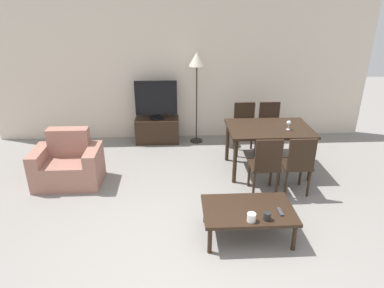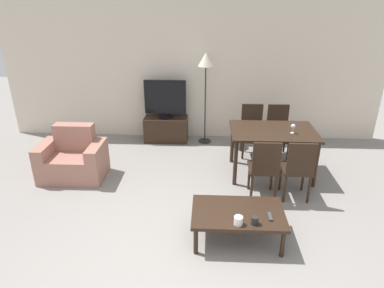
{
  "view_description": "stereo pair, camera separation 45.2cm",
  "coord_description": "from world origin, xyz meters",
  "px_view_note": "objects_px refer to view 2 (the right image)",
  "views": [
    {
      "loc": [
        -0.13,
        -2.63,
        2.63
      ],
      "look_at": [
        0.1,
        1.91,
        0.65
      ],
      "focal_mm": 32.0,
      "sensor_mm": 36.0,
      "label": 1
    },
    {
      "loc": [
        0.32,
        -2.63,
        2.63
      ],
      "look_at": [
        0.1,
        1.91,
        0.65
      ],
      "focal_mm": 32.0,
      "sensor_mm": 36.0,
      "label": 2
    }
  ],
  "objects_px": {
    "floor_lamp": "(206,67)",
    "cup_white_near": "(255,220)",
    "armchair": "(73,160)",
    "dining_chair_far": "(278,128)",
    "remote_primary": "(270,217)",
    "dining_table": "(273,135)",
    "wine_glass_left": "(293,127)",
    "tv": "(165,99)",
    "dining_chair_near_right": "(298,167)",
    "coffee_table": "(238,214)",
    "tv_stand": "(166,129)",
    "dining_chair_near": "(264,167)",
    "dining_chair_far_left": "(252,127)",
    "cup_colored_far": "(238,221)"
  },
  "relations": [
    {
      "from": "remote_primary",
      "to": "wine_glass_left",
      "type": "relative_size",
      "value": 1.03
    },
    {
      "from": "cup_colored_far",
      "to": "dining_chair_far_left",
      "type": "bearing_deg",
      "value": 80.67
    },
    {
      "from": "tv",
      "to": "floor_lamp",
      "type": "height_order",
      "value": "floor_lamp"
    },
    {
      "from": "dining_table",
      "to": "dining_chair_far",
      "type": "distance_m",
      "value": 0.8
    },
    {
      "from": "dining_chair_near_right",
      "to": "dining_table",
      "type": "bearing_deg",
      "value": 106.74
    },
    {
      "from": "dining_table",
      "to": "dining_chair_near",
      "type": "height_order",
      "value": "dining_chair_near"
    },
    {
      "from": "armchair",
      "to": "tv",
      "type": "height_order",
      "value": "tv"
    },
    {
      "from": "remote_primary",
      "to": "wine_glass_left",
      "type": "xyz_separation_m",
      "value": [
        0.56,
        1.62,
        0.46
      ]
    },
    {
      "from": "dining_chair_near_right",
      "to": "remote_primary",
      "type": "height_order",
      "value": "dining_chair_near_right"
    },
    {
      "from": "dining_chair_near_right",
      "to": "wine_glass_left",
      "type": "bearing_deg",
      "value": 86.96
    },
    {
      "from": "wine_glass_left",
      "to": "dining_chair_far_left",
      "type": "bearing_deg",
      "value": 119.29
    },
    {
      "from": "dining_table",
      "to": "armchair",
      "type": "bearing_deg",
      "value": -175.33
    },
    {
      "from": "dining_chair_far",
      "to": "remote_primary",
      "type": "height_order",
      "value": "dining_chair_far"
    },
    {
      "from": "tv_stand",
      "to": "floor_lamp",
      "type": "relative_size",
      "value": 0.48
    },
    {
      "from": "dining_chair_near_right",
      "to": "floor_lamp",
      "type": "distance_m",
      "value": 2.56
    },
    {
      "from": "armchair",
      "to": "cup_colored_far",
      "type": "height_order",
      "value": "armchair"
    },
    {
      "from": "dining_chair_near",
      "to": "cup_colored_far",
      "type": "bearing_deg",
      "value": -110.94
    },
    {
      "from": "dining_table",
      "to": "cup_white_near",
      "type": "relative_size",
      "value": 14.21
    },
    {
      "from": "tv_stand",
      "to": "remote_primary",
      "type": "height_order",
      "value": "tv_stand"
    },
    {
      "from": "floor_lamp",
      "to": "cup_white_near",
      "type": "bearing_deg",
      "value": -79.53
    },
    {
      "from": "dining_chair_near_right",
      "to": "tv",
      "type": "bearing_deg",
      "value": 135.05
    },
    {
      "from": "dining_table",
      "to": "floor_lamp",
      "type": "distance_m",
      "value": 1.82
    },
    {
      "from": "dining_chair_near_right",
      "to": "tv_stand",
      "type": "bearing_deg",
      "value": 135.01
    },
    {
      "from": "dining_table",
      "to": "wine_glass_left",
      "type": "bearing_deg",
      "value": -23.79
    },
    {
      "from": "dining_chair_far_left",
      "to": "armchair",
      "type": "bearing_deg",
      "value": -160.64
    },
    {
      "from": "dining_chair_near",
      "to": "armchair",
      "type": "bearing_deg",
      "value": 170.08
    },
    {
      "from": "dining_chair_near",
      "to": "dining_chair_far",
      "type": "relative_size",
      "value": 1.0
    },
    {
      "from": "dining_chair_far",
      "to": "cup_colored_far",
      "type": "distance_m",
      "value": 2.78
    },
    {
      "from": "dining_chair_near_right",
      "to": "cup_colored_far",
      "type": "height_order",
      "value": "dining_chair_near_right"
    },
    {
      "from": "tv",
      "to": "dining_chair_near_right",
      "type": "relative_size",
      "value": 0.88
    },
    {
      "from": "armchair",
      "to": "tv",
      "type": "xyz_separation_m",
      "value": [
        1.27,
        1.54,
        0.55
      ]
    },
    {
      "from": "tv",
      "to": "dining_chair_near",
      "type": "bearing_deg",
      "value": -52.05
    },
    {
      "from": "cup_white_near",
      "to": "dining_chair_near",
      "type": "bearing_deg",
      "value": 77.02
    },
    {
      "from": "floor_lamp",
      "to": "cup_white_near",
      "type": "distance_m",
      "value": 3.33
    },
    {
      "from": "coffee_table",
      "to": "remote_primary",
      "type": "xyz_separation_m",
      "value": [
        0.34,
        -0.09,
        0.05
      ]
    },
    {
      "from": "tv_stand",
      "to": "wine_glass_left",
      "type": "relative_size",
      "value": 5.65
    },
    {
      "from": "tv_stand",
      "to": "dining_chair_near",
      "type": "distance_m",
      "value": 2.6
    },
    {
      "from": "dining_chair_far_left",
      "to": "wine_glass_left",
      "type": "height_order",
      "value": "dining_chair_far_left"
    },
    {
      "from": "cup_colored_far",
      "to": "floor_lamp",
      "type": "bearing_deg",
      "value": 97.29
    },
    {
      "from": "armchair",
      "to": "dining_chair_far",
      "type": "height_order",
      "value": "dining_chair_far"
    },
    {
      "from": "floor_lamp",
      "to": "wine_glass_left",
      "type": "relative_size",
      "value": 11.71
    },
    {
      "from": "dining_chair_near",
      "to": "remote_primary",
      "type": "bearing_deg",
      "value": -94.12
    },
    {
      "from": "tv_stand",
      "to": "wine_glass_left",
      "type": "height_order",
      "value": "wine_glass_left"
    },
    {
      "from": "armchair",
      "to": "cup_white_near",
      "type": "xyz_separation_m",
      "value": [
        2.6,
        -1.61,
        0.13
      ]
    },
    {
      "from": "coffee_table",
      "to": "dining_chair_near_right",
      "type": "height_order",
      "value": "dining_chair_near_right"
    },
    {
      "from": "tv_stand",
      "to": "dining_table",
      "type": "bearing_deg",
      "value": -35.38
    },
    {
      "from": "coffee_table",
      "to": "dining_chair_near_right",
      "type": "xyz_separation_m",
      "value": [
        0.87,
        0.89,
        0.16
      ]
    },
    {
      "from": "dining_table",
      "to": "remote_primary",
      "type": "bearing_deg",
      "value": -99.7
    },
    {
      "from": "dining_chair_far_left",
      "to": "cup_white_near",
      "type": "xyz_separation_m",
      "value": [
        -0.26,
        -2.62,
        -0.08
      ]
    },
    {
      "from": "tv_stand",
      "to": "dining_chair_far_left",
      "type": "bearing_deg",
      "value": -18.68
    }
  ]
}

